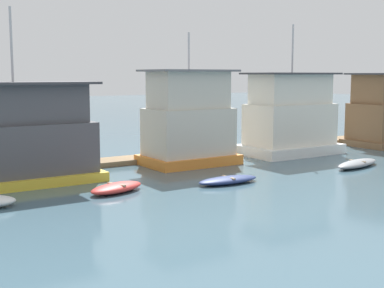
{
  "coord_description": "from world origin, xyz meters",
  "views": [
    {
      "loc": [
        -16.6,
        -26.37,
        5.34
      ],
      "look_at": [
        0.0,
        -1.0,
        1.4
      ],
      "focal_mm": 50.0,
      "sensor_mm": 36.0,
      "label": 1
    }
  ],
  "objects_px": {
    "houseboat_white": "(290,118)",
    "dinghy_navy": "(228,180)",
    "mooring_post_near_left": "(336,131)",
    "houseboat_orange": "(189,121)",
    "mooring_post_far_left": "(147,153)",
    "dinghy_grey": "(357,164)",
    "houseboat_yellow": "(25,137)",
    "houseboat_brown": "(384,112)",
    "dinghy_red": "(117,188)",
    "mooring_post_centre": "(159,147)"
  },
  "relations": [
    {
      "from": "dinghy_navy",
      "to": "mooring_post_near_left",
      "type": "xyz_separation_m",
      "value": [
        15.69,
        7.17,
        0.86
      ]
    },
    {
      "from": "dinghy_grey",
      "to": "mooring_post_centre",
      "type": "relative_size",
      "value": 2.15
    },
    {
      "from": "mooring_post_near_left",
      "to": "mooring_post_far_left",
      "type": "xyz_separation_m",
      "value": [
        -16.34,
        0.0,
        -0.33
      ]
    },
    {
      "from": "houseboat_orange",
      "to": "dinghy_navy",
      "type": "distance_m",
      "value": 6.61
    },
    {
      "from": "mooring_post_near_left",
      "to": "mooring_post_centre",
      "type": "distance_m",
      "value": 15.49
    },
    {
      "from": "dinghy_grey",
      "to": "mooring_post_near_left",
      "type": "distance_m",
      "value": 9.98
    },
    {
      "from": "houseboat_brown",
      "to": "mooring_post_far_left",
      "type": "height_order",
      "value": "houseboat_brown"
    },
    {
      "from": "mooring_post_near_left",
      "to": "houseboat_yellow",
      "type": "bearing_deg",
      "value": -176.76
    },
    {
      "from": "dinghy_red",
      "to": "houseboat_brown",
      "type": "bearing_deg",
      "value": 9.28
    },
    {
      "from": "houseboat_yellow",
      "to": "dinghy_navy",
      "type": "height_order",
      "value": "houseboat_yellow"
    },
    {
      "from": "houseboat_orange",
      "to": "dinghy_grey",
      "type": "relative_size",
      "value": 1.87
    },
    {
      "from": "houseboat_white",
      "to": "dinghy_red",
      "type": "height_order",
      "value": "houseboat_white"
    },
    {
      "from": "mooring_post_far_left",
      "to": "dinghy_navy",
      "type": "bearing_deg",
      "value": -84.81
    },
    {
      "from": "houseboat_white",
      "to": "mooring_post_near_left",
      "type": "relative_size",
      "value": 4.17
    },
    {
      "from": "houseboat_orange",
      "to": "mooring_post_centre",
      "type": "distance_m",
      "value": 2.4
    },
    {
      "from": "houseboat_brown",
      "to": "dinghy_red",
      "type": "height_order",
      "value": "houseboat_brown"
    },
    {
      "from": "dinghy_grey",
      "to": "houseboat_brown",
      "type": "bearing_deg",
      "value": 29.96
    },
    {
      "from": "houseboat_orange",
      "to": "mooring_post_centre",
      "type": "relative_size",
      "value": 4.0
    },
    {
      "from": "dinghy_red",
      "to": "mooring_post_far_left",
      "type": "relative_size",
      "value": 2.24
    },
    {
      "from": "houseboat_brown",
      "to": "dinghy_grey",
      "type": "bearing_deg",
      "value": -150.04
    },
    {
      "from": "houseboat_yellow",
      "to": "dinghy_navy",
      "type": "relative_size",
      "value": 2.53
    },
    {
      "from": "dinghy_grey",
      "to": "mooring_post_centre",
      "type": "height_order",
      "value": "mooring_post_centre"
    },
    {
      "from": "houseboat_yellow",
      "to": "mooring_post_near_left",
      "type": "relative_size",
      "value": 4.13
    },
    {
      "from": "houseboat_white",
      "to": "dinghy_navy",
      "type": "distance_m",
      "value": 11.39
    },
    {
      "from": "dinghy_grey",
      "to": "mooring_post_near_left",
      "type": "bearing_deg",
      "value": 49.02
    },
    {
      "from": "houseboat_orange",
      "to": "dinghy_navy",
      "type": "relative_size",
      "value": 2.3
    },
    {
      "from": "houseboat_yellow",
      "to": "mooring_post_near_left",
      "type": "xyz_separation_m",
      "value": [
        23.9,
        1.35,
        -1.23
      ]
    },
    {
      "from": "dinghy_red",
      "to": "mooring_post_far_left",
      "type": "xyz_separation_m",
      "value": [
        4.81,
        5.96,
        0.49
      ]
    },
    {
      "from": "houseboat_yellow",
      "to": "dinghy_grey",
      "type": "xyz_separation_m",
      "value": [
        17.38,
        -6.15,
        -2.06
      ]
    },
    {
      "from": "dinghy_red",
      "to": "mooring_post_near_left",
      "type": "distance_m",
      "value": 21.99
    },
    {
      "from": "houseboat_yellow",
      "to": "mooring_post_far_left",
      "type": "xyz_separation_m",
      "value": [
        7.56,
        1.35,
        -1.57
      ]
    },
    {
      "from": "houseboat_yellow",
      "to": "dinghy_red",
      "type": "distance_m",
      "value": 5.74
    },
    {
      "from": "dinghy_red",
      "to": "houseboat_yellow",
      "type": "bearing_deg",
      "value": 120.79
    },
    {
      "from": "mooring_post_far_left",
      "to": "dinghy_grey",
      "type": "bearing_deg",
      "value": -37.39
    },
    {
      "from": "houseboat_yellow",
      "to": "dinghy_red",
      "type": "bearing_deg",
      "value": -59.21
    },
    {
      "from": "houseboat_white",
      "to": "dinghy_navy",
      "type": "height_order",
      "value": "houseboat_white"
    },
    {
      "from": "dinghy_red",
      "to": "mooring_post_far_left",
      "type": "distance_m",
      "value": 7.67
    },
    {
      "from": "houseboat_white",
      "to": "houseboat_brown",
      "type": "distance_m",
      "value": 9.16
    },
    {
      "from": "houseboat_orange",
      "to": "dinghy_red",
      "type": "height_order",
      "value": "houseboat_orange"
    },
    {
      "from": "dinghy_red",
      "to": "houseboat_orange",
      "type": "bearing_deg",
      "value": 34.26
    },
    {
      "from": "houseboat_orange",
      "to": "dinghy_navy",
      "type": "height_order",
      "value": "houseboat_orange"
    },
    {
      "from": "houseboat_yellow",
      "to": "houseboat_white",
      "type": "distance_m",
      "value": 17.77
    },
    {
      "from": "houseboat_brown",
      "to": "dinghy_navy",
      "type": "relative_size",
      "value": 1.61
    },
    {
      "from": "dinghy_red",
      "to": "dinghy_navy",
      "type": "bearing_deg",
      "value": -12.5
    },
    {
      "from": "houseboat_yellow",
      "to": "mooring_post_centre",
      "type": "distance_m",
      "value": 8.62
    },
    {
      "from": "dinghy_red",
      "to": "dinghy_navy",
      "type": "xyz_separation_m",
      "value": [
        5.46,
        -1.21,
        -0.04
      ]
    },
    {
      "from": "mooring_post_centre",
      "to": "mooring_post_far_left",
      "type": "height_order",
      "value": "mooring_post_centre"
    },
    {
      "from": "houseboat_yellow",
      "to": "houseboat_brown",
      "type": "distance_m",
      "value": 26.92
    },
    {
      "from": "mooring_post_near_left",
      "to": "mooring_post_centre",
      "type": "bearing_deg",
      "value": 180.0
    },
    {
      "from": "houseboat_white",
      "to": "mooring_post_centre",
      "type": "bearing_deg",
      "value": 171.37
    }
  ]
}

